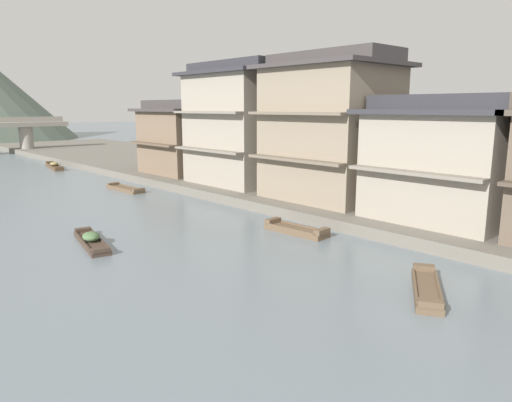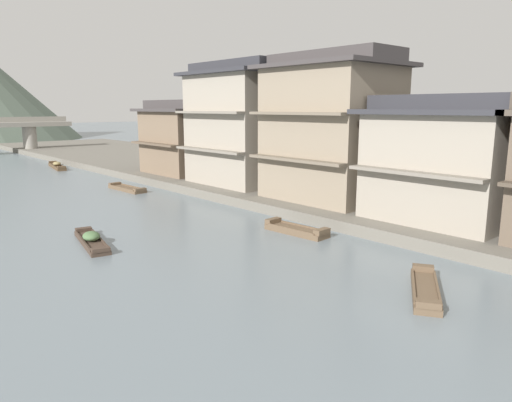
{
  "view_description": "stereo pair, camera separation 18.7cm",
  "coord_description": "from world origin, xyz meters",
  "px_view_note": "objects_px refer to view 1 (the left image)",
  "views": [
    {
      "loc": [
        -11.83,
        2.34,
        6.11
      ],
      "look_at": [
        3.02,
        18.88,
        1.7
      ],
      "focal_mm": 33.12,
      "sensor_mm": 36.0,
      "label": 1
    },
    {
      "loc": [
        -11.69,
        2.22,
        6.11
      ],
      "look_at": [
        3.02,
        18.88,
        1.7
      ],
      "focal_mm": 33.12,
      "sensor_mm": 36.0,
      "label": 2
    }
  ],
  "objects_px": {
    "boat_moored_far": "(296,230)",
    "house_waterfront_narrow": "(233,125)",
    "boat_moored_nearest": "(125,189)",
    "boat_midriver_drifting": "(91,240)",
    "boat_moored_third": "(54,166)",
    "house_waterfront_tall": "(330,128)",
    "house_waterfront_far": "(176,138)",
    "boat_moored_second": "(427,289)",
    "house_waterfront_second": "(448,159)"
  },
  "relations": [
    {
      "from": "house_waterfront_tall",
      "to": "house_waterfront_narrow",
      "type": "relative_size",
      "value": 1.0
    },
    {
      "from": "house_waterfront_tall",
      "to": "house_waterfront_narrow",
      "type": "xyz_separation_m",
      "value": [
        -0.76,
        8.32,
        0.01
      ]
    },
    {
      "from": "boat_moored_nearest",
      "to": "boat_moored_third",
      "type": "relative_size",
      "value": 0.71
    },
    {
      "from": "boat_midriver_drifting",
      "to": "house_waterfront_tall",
      "type": "bearing_deg",
      "value": -7.29
    },
    {
      "from": "house_waterfront_narrow",
      "to": "house_waterfront_far",
      "type": "xyz_separation_m",
      "value": [
        -0.02,
        7.62,
        -1.29
      ]
    },
    {
      "from": "boat_moored_nearest",
      "to": "house_waterfront_tall",
      "type": "xyz_separation_m",
      "value": [
        6.61,
        -14.04,
        4.76
      ]
    },
    {
      "from": "boat_moored_second",
      "to": "house_waterfront_far",
      "type": "distance_m",
      "value": 28.39
    },
    {
      "from": "boat_moored_nearest",
      "to": "house_waterfront_tall",
      "type": "distance_m",
      "value": 16.23
    },
    {
      "from": "boat_moored_third",
      "to": "house_waterfront_narrow",
      "type": "xyz_separation_m",
      "value": [
        5.1,
        -22.87,
        4.68
      ]
    },
    {
      "from": "boat_moored_nearest",
      "to": "house_waterfront_second",
      "type": "distance_m",
      "value": 22.77
    },
    {
      "from": "boat_moored_nearest",
      "to": "house_waterfront_narrow",
      "type": "bearing_deg",
      "value": -44.43
    },
    {
      "from": "boat_midriver_drifting",
      "to": "house_waterfront_narrow",
      "type": "bearing_deg",
      "value": 25.4
    },
    {
      "from": "boat_moored_nearest",
      "to": "boat_moored_second",
      "type": "xyz_separation_m",
      "value": [
        -1.79,
        -25.24,
        0.02
      ]
    },
    {
      "from": "boat_moored_nearest",
      "to": "house_waterfront_far",
      "type": "height_order",
      "value": "house_waterfront_far"
    },
    {
      "from": "house_waterfront_tall",
      "to": "boat_moored_nearest",
      "type": "bearing_deg",
      "value": 115.2
    },
    {
      "from": "boat_moored_third",
      "to": "house_waterfront_far",
      "type": "bearing_deg",
      "value": -71.59
    },
    {
      "from": "house_waterfront_far",
      "to": "boat_moored_third",
      "type": "bearing_deg",
      "value": 108.41
    },
    {
      "from": "boat_moored_third",
      "to": "house_waterfront_far",
      "type": "xyz_separation_m",
      "value": [
        5.08,
        -15.25,
        3.39
      ]
    },
    {
      "from": "boat_moored_second",
      "to": "house_waterfront_far",
      "type": "height_order",
      "value": "house_waterfront_far"
    },
    {
      "from": "boat_moored_third",
      "to": "house_waterfront_tall",
      "type": "bearing_deg",
      "value": -79.35
    },
    {
      "from": "house_waterfront_second",
      "to": "house_waterfront_far",
      "type": "bearing_deg",
      "value": 92.31
    },
    {
      "from": "boat_midriver_drifting",
      "to": "boat_moored_third",
      "type": "bearing_deg",
      "value": 73.78
    },
    {
      "from": "boat_moored_nearest",
      "to": "boat_moored_third",
      "type": "distance_m",
      "value": 17.15
    },
    {
      "from": "house_waterfront_narrow",
      "to": "boat_moored_far",
      "type": "bearing_deg",
      "value": -114.98
    },
    {
      "from": "boat_moored_far",
      "to": "boat_midriver_drifting",
      "type": "height_order",
      "value": "boat_midriver_drifting"
    },
    {
      "from": "boat_moored_third",
      "to": "house_waterfront_second",
      "type": "relative_size",
      "value": 0.77
    },
    {
      "from": "boat_moored_far",
      "to": "house_waterfront_narrow",
      "type": "bearing_deg",
      "value": 65.02
    },
    {
      "from": "boat_moored_third",
      "to": "house_waterfront_second",
      "type": "bearing_deg",
      "value": -81.14
    },
    {
      "from": "boat_moored_nearest",
      "to": "house_waterfront_tall",
      "type": "bearing_deg",
      "value": -64.8
    },
    {
      "from": "boat_moored_nearest",
      "to": "boat_moored_far",
      "type": "distance_m",
      "value": 17.05
    },
    {
      "from": "boat_midriver_drifting",
      "to": "boat_moored_second",
      "type": "bearing_deg",
      "value": -65.29
    },
    {
      "from": "boat_moored_second",
      "to": "boat_moored_far",
      "type": "distance_m",
      "value": 8.54
    },
    {
      "from": "boat_midriver_drifting",
      "to": "house_waterfront_second",
      "type": "height_order",
      "value": "house_waterfront_second"
    },
    {
      "from": "boat_midriver_drifting",
      "to": "house_waterfront_narrow",
      "type": "distance_m",
      "value": 15.81
    },
    {
      "from": "boat_moored_far",
      "to": "house_waterfront_narrow",
      "type": "distance_m",
      "value": 13.34
    },
    {
      "from": "house_waterfront_tall",
      "to": "house_waterfront_far",
      "type": "xyz_separation_m",
      "value": [
        -0.79,
        15.93,
        -1.29
      ]
    },
    {
      "from": "boat_moored_third",
      "to": "boat_midriver_drifting",
      "type": "height_order",
      "value": "boat_moored_third"
    },
    {
      "from": "boat_moored_second",
      "to": "house_waterfront_second",
      "type": "distance_m",
      "value": 9.96
    },
    {
      "from": "boat_moored_far",
      "to": "boat_moored_nearest",
      "type": "bearing_deg",
      "value": 91.94
    },
    {
      "from": "house_waterfront_tall",
      "to": "boat_moored_far",
      "type": "bearing_deg",
      "value": -153.61
    },
    {
      "from": "boat_moored_far",
      "to": "house_waterfront_narrow",
      "type": "height_order",
      "value": "house_waterfront_narrow"
    },
    {
      "from": "house_waterfront_far",
      "to": "boat_moored_second",
      "type": "bearing_deg",
      "value": -105.67
    },
    {
      "from": "house_waterfront_far",
      "to": "boat_midriver_drifting",
      "type": "bearing_deg",
      "value": -134.01
    },
    {
      "from": "house_waterfront_second",
      "to": "house_waterfront_far",
      "type": "height_order",
      "value": "same"
    },
    {
      "from": "boat_moored_far",
      "to": "house_waterfront_second",
      "type": "distance_m",
      "value": 8.34
    },
    {
      "from": "boat_midriver_drifting",
      "to": "boat_moored_nearest",
      "type": "bearing_deg",
      "value": 57.44
    },
    {
      "from": "boat_moored_second",
      "to": "house_waterfront_narrow",
      "type": "relative_size",
      "value": 0.41
    },
    {
      "from": "boat_midriver_drifting",
      "to": "house_waterfront_narrow",
      "type": "relative_size",
      "value": 0.49
    },
    {
      "from": "boat_moored_third",
      "to": "house_waterfront_second",
      "type": "height_order",
      "value": "house_waterfront_second"
    },
    {
      "from": "house_waterfront_second",
      "to": "house_waterfront_narrow",
      "type": "relative_size",
      "value": 0.85
    }
  ]
}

